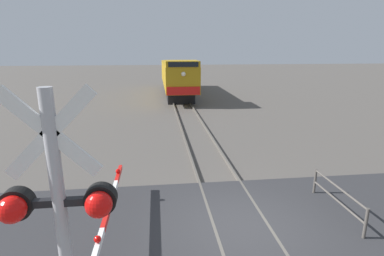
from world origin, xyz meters
name	(u,v)px	position (x,y,z in m)	size (l,w,h in m)	color
ground_plane	(241,231)	(0.00, 0.00, 0.00)	(160.00, 160.00, 0.00)	#514C47
rail_track_left	(215,231)	(-0.72, 0.00, 0.07)	(0.08, 80.00, 0.15)	#59544C
rail_track_right	(268,227)	(0.72, 0.00, 0.07)	(0.08, 80.00, 0.15)	#59544C
road_surface	(241,229)	(0.00, 0.00, 0.07)	(36.00, 5.47, 0.15)	#2D2D30
locomotive	(177,76)	(0.00, 23.82, 1.93)	(2.73, 15.01, 3.67)	black
crossing_signal	(63,236)	(-3.15, -3.77, 2.72)	(1.18, 0.33, 4.34)	#ADADB2
guard_railing	(337,197)	(2.84, 0.38, 0.62)	(0.08, 2.49, 0.95)	#4C4742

